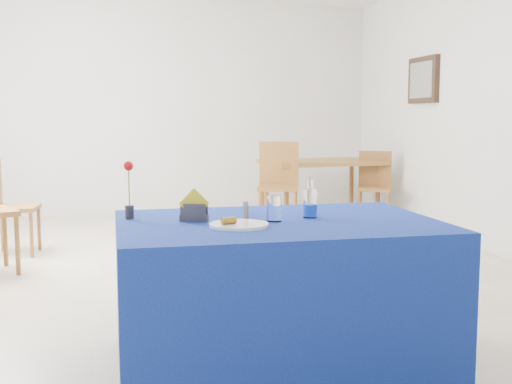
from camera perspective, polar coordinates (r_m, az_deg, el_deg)
floor at (r=5.38m, az=-1.76°, el=-7.09°), size 7.00×7.00×0.00m
room_shell at (r=5.25m, az=-1.83°, el=11.78°), size 7.00×7.00×7.00m
picture_frame at (r=7.59m, az=14.66°, el=9.61°), size 0.06×0.64×0.52m
picture_art at (r=7.57m, az=14.49°, el=9.62°), size 0.02×0.52×0.40m
plate at (r=3.06m, az=-1.53°, el=-2.94°), size 0.28×0.28×0.01m
drinking_glass at (r=3.20m, az=1.64°, el=-1.47°), size 0.08×0.08×0.13m
salt_shaker at (r=3.31m, az=-0.93°, el=-1.59°), size 0.03×0.03×0.08m
pepper_shaker at (r=3.21m, az=-0.90°, el=-1.85°), size 0.03×0.03×0.08m
blue_table at (r=3.32m, az=1.94°, el=-9.04°), size 1.60×1.10×0.76m
water_bottle at (r=3.33m, az=4.82°, el=-1.07°), size 0.08×0.08×0.21m
napkin_holder at (r=3.22m, az=-5.52°, el=-1.74°), size 0.16×0.10×0.17m
rose_vase at (r=3.33m, az=-11.22°, el=0.09°), size 0.05×0.05×0.30m
oak_table at (r=7.99m, az=5.82°, el=2.29°), size 1.49×1.04×0.76m
chair_bg_left at (r=7.27m, az=2.02°, el=1.12°), size 0.56×0.56×1.00m
chair_bg_right at (r=7.86m, az=10.49°, el=0.88°), size 0.52×0.52×0.88m
chair_win_b at (r=6.38m, az=-21.34°, el=-0.69°), size 0.43×0.43×0.89m
banana_pieces at (r=3.03m, az=-2.42°, el=-2.56°), size 0.08×0.05×0.03m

